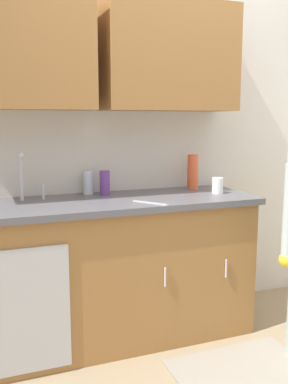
% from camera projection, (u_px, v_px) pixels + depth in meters
% --- Properties ---
extents(ground_plane, '(9.00, 9.00, 0.00)m').
position_uv_depth(ground_plane, '(235.00, 378.00, 2.44)').
color(ground_plane, '#998466').
extents(kitchen_wall_with_uppers, '(4.80, 0.44, 2.70)m').
position_uv_depth(kitchen_wall_with_uppers, '(148.00, 115.00, 3.07)').
color(kitchen_wall_with_uppers, beige).
rests_on(kitchen_wall_with_uppers, ground).
extents(counter_cabinet, '(1.90, 0.62, 0.90)m').
position_uv_depth(counter_cabinet, '(106.00, 273.00, 2.82)').
color(counter_cabinet, '#9E6B38').
rests_on(counter_cabinet, ground).
extents(countertop, '(1.96, 0.66, 0.04)m').
position_uv_depth(countertop, '(105.00, 203.00, 2.74)').
color(countertop, '#595960').
rests_on(countertop, counter_cabinet).
extents(sink, '(0.50, 0.36, 0.35)m').
position_uv_depth(sink, '(31.00, 207.00, 2.59)').
color(sink, '#B7BABF').
rests_on(sink, counter_cabinet).
extents(floor_mat, '(0.80, 0.50, 0.01)m').
position_uv_depth(floor_mat, '(241.00, 369.00, 2.51)').
color(floor_mat, gray).
rests_on(floor_mat, ground).
extents(bottle_water_short, '(0.08, 0.08, 0.25)m').
position_uv_depth(bottle_water_short, '(193.00, 172.00, 3.13)').
color(bottle_water_short, '#E05933').
rests_on(bottle_water_short, countertop).
extents(bottle_water_tall, '(0.07, 0.07, 0.16)m').
position_uv_depth(bottle_water_tall, '(88.00, 182.00, 2.93)').
color(bottle_water_tall, silver).
rests_on(bottle_water_tall, countertop).
extents(bottle_dish_liquid, '(0.07, 0.07, 0.16)m').
position_uv_depth(bottle_dish_liquid, '(105.00, 183.00, 2.90)').
color(bottle_dish_liquid, '#66388C').
rests_on(bottle_dish_liquid, countertop).
extents(cup_by_sink, '(0.08, 0.08, 0.11)m').
position_uv_depth(cup_by_sink, '(217.00, 186.00, 2.96)').
color(cup_by_sink, white).
rests_on(cup_by_sink, countertop).
extents(knife_on_counter, '(0.16, 0.21, 0.01)m').
position_uv_depth(knife_on_counter, '(150.00, 203.00, 2.62)').
color(knife_on_counter, silver).
rests_on(knife_on_counter, countertop).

